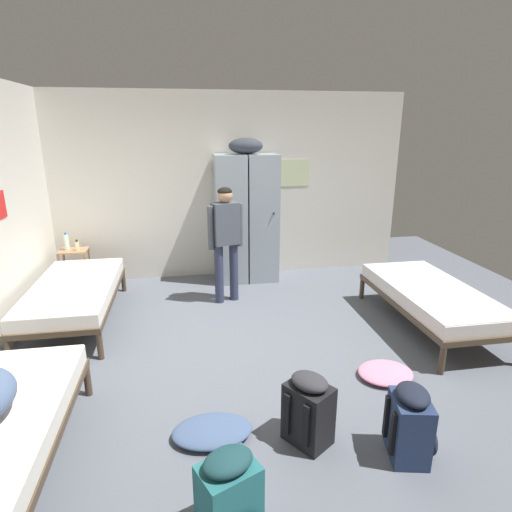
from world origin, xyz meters
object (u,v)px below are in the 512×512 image
Objects in this scene: locker_bank at (246,216)px; lotion_bottle at (77,246)px; shelf_unit at (75,265)px; clothes_pile_pink at (385,373)px; bed_right at (431,296)px; backpack_navy at (411,424)px; clothes_pile_denim at (212,431)px; person_traveler at (226,234)px; water_bottle at (66,242)px; backpack_teal at (230,498)px; bed_left_rear at (74,292)px; backpack_black at (309,410)px.

locker_bank is 13.50× the size of lotion_bottle.
clothes_pile_pink is (3.32, -2.85, -0.30)m from shelf_unit.
bed_right is 12.39× the size of lotion_bottle.
backpack_navy is (0.58, -3.77, -0.71)m from locker_bank.
backpack_navy is at bearing -17.39° from clothes_pile_denim.
bed_right is 3.45× the size of backpack_navy.
water_bottle is (-2.14, 0.83, -0.22)m from person_traveler.
water_bottle is 3.87m from clothes_pile_denim.
backpack_teal is at bearing -139.05° from bed_right.
backpack_navy is at bearing -72.04° from person_traveler.
water_bottle reaches higher than clothes_pile_denim.
bed_right is 1.34m from clothes_pile_pink.
backpack_navy is at bearing -50.77° from water_bottle.
bed_right is 3.37m from backpack_teal.
backpack_navy is (0.96, -2.98, -0.65)m from person_traveler.
locker_bank reaches higher than water_bottle.
locker_bank is at bearing -0.82° from water_bottle.
person_traveler is 2.72m from clothes_pile_denim.
bed_left_rear is 3.83m from backpack_navy.
locker_bank is 4.28m from backpack_teal.
clothes_pile_denim is (1.77, -3.39, -0.63)m from water_bottle.
clothes_pile_pink is at bearing 35.47° from backpack_black.
backpack_teal is 1.09× the size of clothes_pile_pink.
backpack_black reaches higher than bed_right.
bed_right is 2.21m from backpack_navy.
shelf_unit is at bearing -14.04° from water_bottle.
locker_bank reaches higher than bed_left_rear.
clothes_pile_pink is (1.64, 0.52, -0.01)m from clothes_pile_denim.
water_bottle is (-2.53, 0.04, -0.29)m from locker_bank.
person_traveler reaches higher than bed_right.
clothes_pile_pink is at bearing -58.33° from person_traveler.
lotion_bottle is at bearing 158.86° from person_traveler.
water_bottle is at bearing 139.84° from clothes_pile_pink.
water_bottle is 0.45× the size of backpack_navy.
lotion_bottle is at bearing -179.43° from locker_bank.
clothes_pile_pink is at bearing -40.16° from water_bottle.
person_traveler is 2.74× the size of backpack_teal.
person_traveler reaches higher than lotion_bottle.
shelf_unit is at bearing 158.54° from person_traveler.
bed_right is 4.11m from bed_left_rear.
backpack_teal is 0.84m from clothes_pile_denim.
backpack_black is at bearing -144.53° from clothes_pile_pink.
water_bottle is 0.45× the size of backpack_teal.
lotion_bottle is at bearing 155.40° from bed_right.
shelf_unit is at bearing 112.53° from backpack_teal.
shelf_unit is at bearing 139.37° from clothes_pile_pink.
water_bottle reaches higher than backpack_navy.
lotion_bottle is 0.28× the size of backpack_navy.
backpack_navy is at bearing -107.35° from clothes_pile_pink.
clothes_pile_denim is (-2.59, -1.40, -0.33)m from bed_right.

